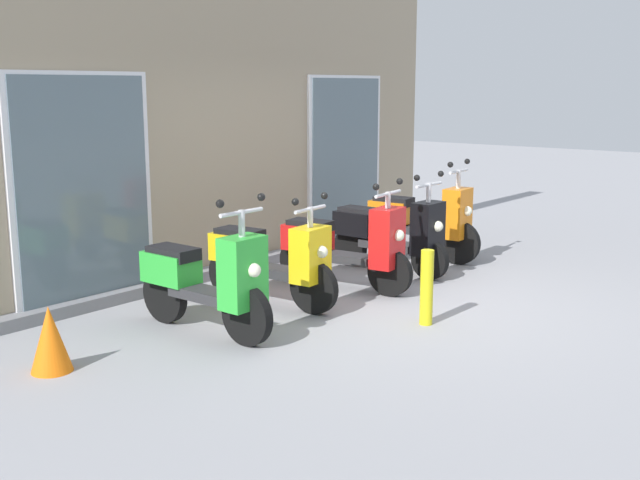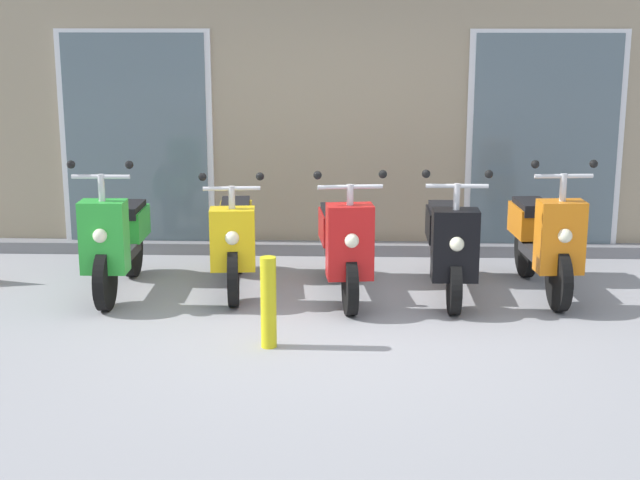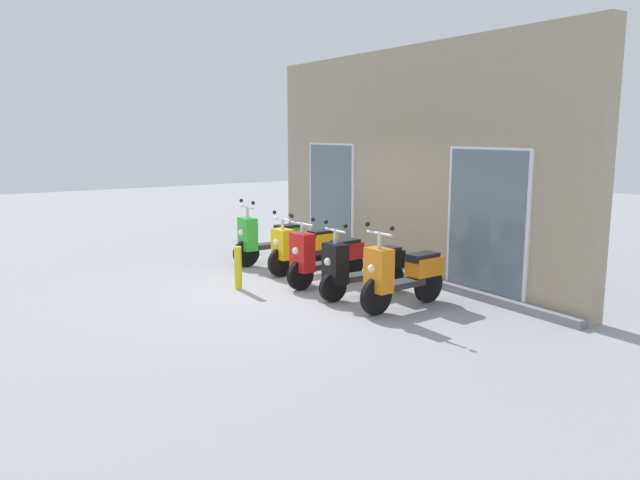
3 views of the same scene
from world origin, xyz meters
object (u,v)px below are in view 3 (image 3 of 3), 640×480
object	(u,v)px
scooter_red	(325,256)
scooter_black	(362,266)
traffic_cone	(248,239)
scooter_green	(269,239)
scooter_orange	(402,274)
scooter_yellow	(304,247)
curb_bollard	(238,268)

from	to	relation	value
scooter_red	scooter_black	size ratio (longest dim) A/B	1.02
scooter_black	traffic_cone	bearing A→B (deg)	177.16
scooter_green	scooter_orange	world-z (taller)	scooter_orange
scooter_yellow	scooter_black	distance (m)	1.92
scooter_orange	scooter_black	bearing A→B (deg)	-174.07
scooter_red	curb_bollard	size ratio (longest dim) A/B	2.30
curb_bollard	traffic_cone	world-z (taller)	curb_bollard
scooter_green	scooter_red	world-z (taller)	scooter_green
traffic_cone	scooter_yellow	bearing A→B (deg)	-1.80
scooter_yellow	scooter_black	size ratio (longest dim) A/B	0.99
scooter_red	traffic_cone	distance (m)	3.41
traffic_cone	curb_bollard	bearing A→B (deg)	-29.40
scooter_yellow	scooter_orange	world-z (taller)	scooter_orange
scooter_green	scooter_yellow	bearing A→B (deg)	9.22
scooter_red	curb_bollard	bearing A→B (deg)	-112.00
traffic_cone	scooter_black	bearing A→B (deg)	-2.84
scooter_yellow	scooter_orange	bearing A→B (deg)	-1.05
scooter_black	traffic_cone	distance (m)	4.33
scooter_red	scooter_black	xyz separation A→B (m)	(0.93, 0.05, -0.00)
scooter_orange	curb_bollard	bearing A→B (deg)	-147.50
scooter_orange	scooter_yellow	bearing A→B (deg)	178.95
scooter_yellow	scooter_orange	size ratio (longest dim) A/B	0.98
scooter_black	scooter_yellow	bearing A→B (deg)	175.84
scooter_red	traffic_cone	xyz separation A→B (m)	(-3.39, 0.27, -0.23)
scooter_orange	scooter_green	bearing A→B (deg)	-178.25
curb_bollard	traffic_cone	xyz separation A→B (m)	(-2.85, 1.61, -0.09)
scooter_yellow	traffic_cone	bearing A→B (deg)	178.20
scooter_red	traffic_cone	world-z (taller)	scooter_red
scooter_green	scooter_black	world-z (taller)	scooter_green
scooter_yellow	scooter_green	bearing A→B (deg)	-170.78
scooter_orange	scooter_red	bearing A→B (deg)	-175.41
scooter_orange	curb_bollard	world-z (taller)	scooter_orange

